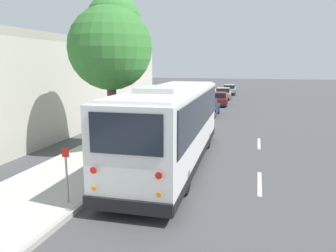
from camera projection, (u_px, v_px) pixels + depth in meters
The scene contains 14 objects.
ground_plane at pixel (176, 161), 13.96m from camera, with size 160.00×160.00×0.00m, color #474749.
sidewalk_slab at pixel (104, 154), 14.80m from camera, with size 80.00×3.46×0.15m, color beige.
curb_strip at pixel (142, 157), 14.34m from camera, with size 80.00×0.14×0.15m, color #AAA69D.
shuttle_bus at pixel (172, 122), 13.19m from camera, with size 10.68×2.93×3.33m.
parked_sedan_navy at pixel (207, 108), 26.17m from camera, with size 4.17×1.79×1.30m.
parked_sedan_maroon at pixel (219, 99), 32.68m from camera, with size 4.36×1.92×1.31m.
parked_sedan_tan at pixel (223, 94), 38.46m from camera, with size 4.55×1.89×1.33m.
parked_sedan_silver at pixel (229, 90), 44.39m from camera, with size 4.60×1.80×1.31m.
street_tree at pixel (111, 43), 14.42m from camera, with size 3.69×3.69×7.03m.
sign_post_near at pixel (67, 174), 9.34m from camera, with size 0.06×0.22×1.64m.
sign_post_far at pixel (100, 155), 11.29m from camera, with size 0.06×0.22×1.66m.
building_backdrop at pixel (58, 85), 23.29m from camera, with size 21.02×7.36×5.63m.
lane_stripe_mid at pixel (260, 183), 11.41m from camera, with size 2.40×0.14×0.01m, color silver.
lane_stripe_ahead at pixel (259, 143), 17.09m from camera, with size 2.40×0.14×0.01m, color silver.
Camera 1 is at (-13.05, -3.17, 4.11)m, focal length 35.00 mm.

